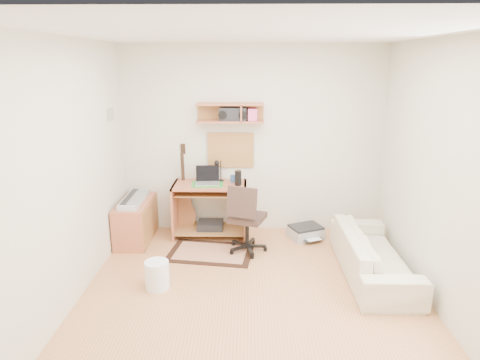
{
  "coord_description": "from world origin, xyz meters",
  "views": [
    {
      "loc": [
        -0.04,
        -3.84,
        2.39
      ],
      "look_at": [
        -0.15,
        1.05,
        1.0
      ],
      "focal_mm": 31.9,
      "sensor_mm": 36.0,
      "label": 1
    }
  ],
  "objects_px": {
    "sofa": "(374,247)",
    "printer": "(306,232)",
    "desk": "(210,210)",
    "cabinet": "(136,221)",
    "task_chair": "(247,217)"
  },
  "relations": [
    {
      "from": "sofa",
      "to": "printer",
      "type": "bearing_deg",
      "value": 31.68
    },
    {
      "from": "desk",
      "to": "sofa",
      "type": "height_order",
      "value": "desk"
    },
    {
      "from": "desk",
      "to": "sofa",
      "type": "relative_size",
      "value": 0.59
    },
    {
      "from": "desk",
      "to": "cabinet",
      "type": "bearing_deg",
      "value": -170.08
    },
    {
      "from": "task_chair",
      "to": "cabinet",
      "type": "xyz_separation_m",
      "value": [
        -1.52,
        0.33,
        -0.18
      ]
    },
    {
      "from": "desk",
      "to": "printer",
      "type": "bearing_deg",
      "value": -2.72
    },
    {
      "from": "cabinet",
      "to": "sofa",
      "type": "bearing_deg",
      "value": -17.14
    },
    {
      "from": "task_chair",
      "to": "desk",
      "type": "bearing_deg",
      "value": 155.47
    },
    {
      "from": "cabinet",
      "to": "desk",
      "type": "bearing_deg",
      "value": 9.92
    },
    {
      "from": "sofa",
      "to": "cabinet",
      "type": "bearing_deg",
      "value": 72.86
    },
    {
      "from": "desk",
      "to": "sofa",
      "type": "xyz_separation_m",
      "value": [
        1.96,
        -1.09,
        -0.04
      ]
    },
    {
      "from": "cabinet",
      "to": "sofa",
      "type": "height_order",
      "value": "sofa"
    },
    {
      "from": "task_chair",
      "to": "cabinet",
      "type": "bearing_deg",
      "value": -172.49
    },
    {
      "from": "printer",
      "to": "sofa",
      "type": "xyz_separation_m",
      "value": [
        0.63,
        -1.02,
        0.25
      ]
    },
    {
      "from": "task_chair",
      "to": "sofa",
      "type": "bearing_deg",
      "value": -2.26
    }
  ]
}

